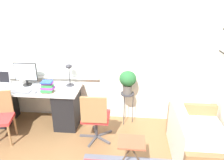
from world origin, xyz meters
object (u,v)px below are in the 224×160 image
Objects in this scene: desk_chair_wooden at (1,116)px; potted_plant at (128,80)px; keyboard at (19,92)px; couch_loveseat at (198,144)px; plant_stand at (127,97)px; folding_stool at (131,144)px; desk_lamp at (69,70)px; office_chair_swivel at (95,117)px; laptop at (0,82)px; monitor at (26,73)px; book_stack at (47,87)px; mouse at (36,92)px.

desk_chair_wooden is 1.96× the size of potted_plant.
desk_chair_wooden reaches higher than keyboard.
keyboard reaches higher than couch_loveseat.
couch_loveseat is at bearing -40.14° from potted_plant.
folding_stool is at bearing -85.48° from plant_stand.
desk_lamp is at bearing 24.78° from keyboard.
office_chair_swivel is (0.57, -0.61, -0.57)m from desk_lamp.
keyboard is at bearing -28.05° from laptop.
folding_stool is (1.97, -1.12, -0.57)m from monitor.
keyboard is at bearing -155.22° from desk_lamp.
monitor is 0.96× the size of folding_stool.
potted_plant reaches higher than keyboard.
plant_stand is 1.19m from folding_stool.
keyboard is 0.93m from desk_lamp.
folding_stool is (0.09, -1.18, -0.48)m from potted_plant.
keyboard is at bearing 157.72° from folding_stool.
laptop is 1.30× the size of book_stack.
couch_loveseat is 2.19× the size of plant_stand.
office_chair_swivel is at bearing -129.73° from plant_stand.
potted_plant is (0.50, 0.61, 0.42)m from office_chair_swivel.
monitor is at bearing -22.50° from office_chair_swivel.
monitor is at bearing -178.31° from potted_plant.
couch_loveseat is (1.58, -0.31, -0.20)m from office_chair_swivel.
desk_chair_wooden reaches higher than mouse.
desk_lamp is 1.18m from plant_stand.
office_chair_swivel is (1.38, -0.23, -0.29)m from keyboard.
monitor is 0.32× the size of couch_loveseat.
monitor is 0.86m from desk_chair_wooden.
laptop is 4.05× the size of mouse.
desk_lamp is (0.80, 0.37, 0.29)m from keyboard.
book_stack is at bearing 15.84° from desk_chair_wooden.
potted_plant is (2.08, 0.71, 0.43)m from desk_chair_wooden.
plant_stand is 0.34m from potted_plant.
couch_loveseat reaches higher than plant_stand.
folding_stool is at bearing -25.42° from mouse.
mouse is 0.17× the size of potted_plant.
monitor reaches higher than desk_chair_wooden.
folding_stool is at bearing -22.28° from keyboard.
book_stack is at bearing -28.63° from monitor.
laptop is 2.72m from folding_stool.
desk_lamp reaches higher than potted_plant.
desk_chair_wooden is (-0.50, -0.32, -0.30)m from mouse.
desk_lamp reaches higher than folding_stool.
laptop is 1.96m from office_chair_swivel.
laptop is at bearing 151.95° from keyboard.
plant_stand reaches higher than folding_stool.
mouse is 0.32× the size of book_stack.
mouse is (0.30, -0.33, -0.21)m from monitor.
desk_lamp is at bearing 4.75° from laptop.
monitor is 0.81m from desk_lamp.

